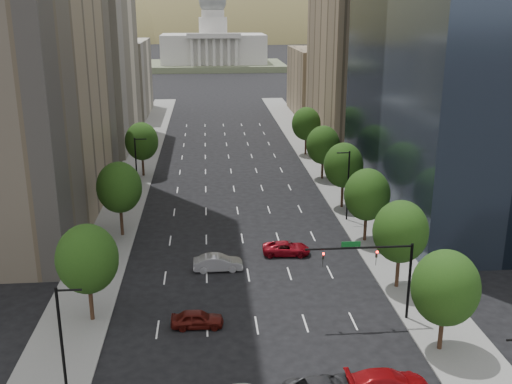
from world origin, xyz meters
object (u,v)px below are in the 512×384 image
object	(u,v)px
car_red_far	(286,248)
car_red_near	(388,383)
capitol	(214,48)
traffic_signal	(382,265)
car_maroon	(197,319)
car_silver	(218,263)

from	to	relation	value
car_red_far	car_red_near	bearing A→B (deg)	-167.38
car_red_far	capitol	bearing A→B (deg)	5.26
traffic_signal	car_maroon	size ratio (longest dim) A/B	2.06
car_silver	car_red_far	xyz separation A→B (m)	(7.50, 3.48, -0.11)
capitol	car_red_far	world-z (taller)	capitol
car_maroon	capitol	bearing A→B (deg)	-0.28
traffic_signal	car_maroon	bearing A→B (deg)	179.40
traffic_signal	car_red_near	xyz separation A→B (m)	(-2.24, -10.09, -4.31)
capitol	car_maroon	xyz separation A→B (m)	(-5.00, -219.55, -7.82)
capitol	car_red_near	size ratio (longest dim) A/B	10.13
traffic_signal	car_red_near	bearing A→B (deg)	-102.53
car_maroon	traffic_signal	bearing A→B (deg)	-89.58
car_silver	traffic_signal	bearing A→B (deg)	-130.84
car_silver	car_red_near	bearing A→B (deg)	-153.02
car_maroon	car_red_far	size ratio (longest dim) A/B	0.85
traffic_signal	car_red_far	xyz separation A→B (m)	(-6.03, 14.87, -4.45)
car_silver	car_red_far	size ratio (longest dim) A/B	0.97
car_red_near	car_maroon	bearing A→B (deg)	51.72
traffic_signal	car_red_far	bearing A→B (deg)	112.06
capitol	car_maroon	distance (m)	219.74
car_red_near	car_maroon	distance (m)	16.78
capitol	car_silver	bearing A→B (deg)	-90.83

